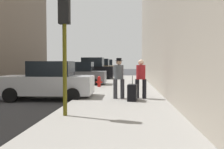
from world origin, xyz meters
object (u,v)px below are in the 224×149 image
object	(u,v)px
parked_gray_coupe	(78,75)
fire_hydrant	(99,82)
parked_bronze_suv	(100,68)
rolling_suitcase	(132,93)
pedestrian_in_red_jacket	(141,77)
pedestrian_with_beanie	(119,76)
traffic_light	(64,27)
parked_white_van	(105,67)
parked_silver_sedan	(49,81)
parked_black_suv	(91,70)

from	to	relation	value
parked_gray_coupe	fire_hydrant	bearing A→B (deg)	-46.26
parked_bronze_suv	rolling_suitcase	xyz separation A→B (m)	(3.89, -21.57, -0.54)
fire_hydrant	pedestrian_in_red_jacket	size ratio (longest dim) A/B	0.41
parked_gray_coupe	pedestrian_with_beanie	distance (m)	7.90
pedestrian_with_beanie	fire_hydrant	bearing A→B (deg)	105.89
fire_hydrant	pedestrian_with_beanie	xyz separation A→B (m)	(1.51, -5.29, 0.64)
traffic_light	pedestrian_in_red_jacket	size ratio (longest dim) A/B	2.11
parked_gray_coupe	parked_bronze_suv	distance (m)	13.76
pedestrian_in_red_jacket	rolling_suitcase	size ratio (longest dim) A/B	1.64
parked_bronze_suv	fire_hydrant	distance (m)	15.76
parked_bronze_suv	parked_white_van	size ratio (longest dim) A/B	1.00
parked_white_van	pedestrian_with_beanie	xyz separation A→B (m)	(3.31, -28.13, 0.10)
pedestrian_with_beanie	pedestrian_in_red_jacket	distance (m)	0.97
parked_gray_coupe	fire_hydrant	size ratio (longest dim) A/B	6.00
fire_hydrant	traffic_light	bearing A→B (deg)	-89.68
parked_silver_sedan	traffic_light	world-z (taller)	traffic_light
parked_white_van	traffic_light	size ratio (longest dim) A/B	1.29
parked_gray_coupe	parked_bronze_suv	xyz separation A→B (m)	(-0.00, 13.76, 0.18)
parked_gray_coupe	parked_bronze_suv	size ratio (longest dim) A/B	0.91
parked_gray_coupe	pedestrian_in_red_jacket	distance (m)	8.27
parked_black_suv	traffic_light	world-z (taller)	traffic_light
parked_white_van	fire_hydrant	size ratio (longest dim) A/B	6.61
traffic_light	rolling_suitcase	bearing A→B (deg)	55.87
parked_gray_coupe	parked_white_van	xyz separation A→B (m)	(-0.00, 20.96, 0.18)
parked_gray_coupe	parked_silver_sedan	bearing A→B (deg)	-90.00
parked_gray_coupe	parked_black_suv	bearing A→B (deg)	90.00
fire_hydrant	parked_white_van	bearing A→B (deg)	94.51
traffic_light	pedestrian_with_beanie	distance (m)	4.25
parked_white_van	parked_silver_sedan	bearing A→B (deg)	-90.00
parked_black_suv	pedestrian_with_beanie	xyz separation A→B (m)	(3.31, -13.93, 0.10)
rolling_suitcase	parked_black_suv	bearing A→B (deg)	104.96
parked_silver_sedan	traffic_light	xyz separation A→B (m)	(1.85, -4.14, 1.91)
parked_silver_sedan	pedestrian_with_beanie	xyz separation A→B (m)	(3.31, -0.50, 0.29)
parked_silver_sedan	parked_gray_coupe	size ratio (longest dim) A/B	1.00
parked_silver_sedan	parked_bronze_suv	world-z (taller)	parked_bronze_suv
parked_silver_sedan	parked_white_van	world-z (taller)	parked_white_van
parked_silver_sedan	pedestrian_in_red_jacket	world-z (taller)	pedestrian_in_red_jacket
pedestrian_in_red_jacket	rolling_suitcase	xyz separation A→B (m)	(-0.38, -0.73, -0.61)
parked_black_suv	parked_bronze_suv	distance (m)	7.00
traffic_light	rolling_suitcase	world-z (taller)	traffic_light
parked_white_van	fire_hydrant	xyz separation A→B (m)	(1.80, -22.84, -0.54)
rolling_suitcase	parked_white_van	bearing A→B (deg)	97.70
parked_gray_coupe	parked_white_van	world-z (taller)	parked_white_van
pedestrian_with_beanie	pedestrian_in_red_jacket	xyz separation A→B (m)	(0.96, 0.09, -0.03)
fire_hydrant	pedestrian_with_beanie	size ratio (longest dim) A/B	0.40
parked_bronze_suv	pedestrian_with_beanie	distance (m)	21.19
parked_bronze_suv	pedestrian_with_beanie	bearing A→B (deg)	-81.02
traffic_light	rolling_suitcase	xyz separation A→B (m)	(2.04, 3.01, -2.27)
parked_silver_sedan	parked_black_suv	size ratio (longest dim) A/B	0.91
parked_bronze_suv	pedestrian_in_red_jacket	distance (m)	21.28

